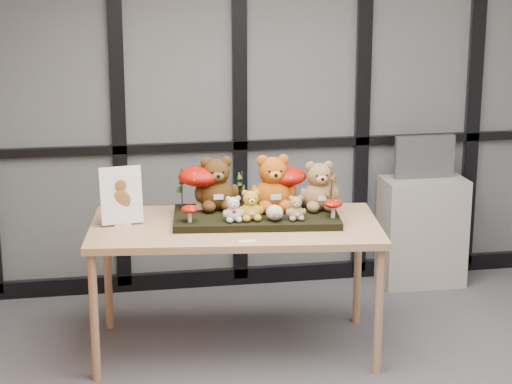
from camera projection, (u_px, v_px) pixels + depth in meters
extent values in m
plane|color=#ABA8A1|center=(301.00, 94.00, 6.62)|extent=(5.00, 0.00, 5.00)
cube|color=#2D383F|center=(302.00, 94.00, 6.59)|extent=(4.90, 0.02, 2.70)
cube|color=black|center=(300.00, 272.00, 6.93)|extent=(4.90, 0.06, 0.12)
cube|color=black|center=(301.00, 143.00, 6.68)|extent=(4.90, 0.06, 0.06)
cube|color=black|center=(118.00, 100.00, 6.37)|extent=(0.10, 0.06, 2.70)
cube|color=black|center=(240.00, 96.00, 6.51)|extent=(0.10, 0.06, 2.70)
cube|color=black|center=(363.00, 93.00, 6.67)|extent=(0.10, 0.06, 2.70)
cube|color=black|center=(474.00, 90.00, 6.81)|extent=(0.10, 0.06, 2.70)
cube|color=tan|center=(235.00, 227.00, 5.55)|extent=(1.82, 1.07, 0.04)
cylinder|color=tan|center=(94.00, 318.00, 5.24)|extent=(0.05, 0.05, 0.77)
cylinder|color=tan|center=(108.00, 272.00, 5.98)|extent=(0.05, 0.05, 0.77)
cylinder|color=tan|center=(379.00, 312.00, 5.32)|extent=(0.05, 0.05, 0.77)
cylinder|color=tan|center=(358.00, 268.00, 6.06)|extent=(0.05, 0.05, 0.77)
cube|color=black|center=(256.00, 217.00, 5.61)|extent=(1.05, 0.62, 0.04)
cube|color=silver|center=(122.00, 224.00, 5.53)|extent=(0.11, 0.07, 0.01)
cube|color=white|center=(121.00, 195.00, 5.48)|extent=(0.25, 0.09, 0.34)
ellipsoid|color=brown|center=(121.00, 200.00, 5.48)|extent=(0.11, 0.01, 0.12)
ellipsoid|color=brown|center=(121.00, 185.00, 5.46)|extent=(0.07, 0.01, 0.07)
cube|color=white|center=(247.00, 241.00, 5.21)|extent=(0.10, 0.03, 0.00)
cube|color=#9F988E|center=(422.00, 231.00, 6.79)|extent=(0.60, 0.35, 0.80)
cube|color=#505258|center=(424.00, 157.00, 6.67)|extent=(0.44, 0.05, 0.31)
cube|color=black|center=(425.00, 158.00, 6.65)|extent=(0.39, 0.00, 0.26)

